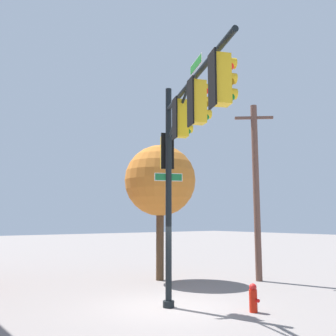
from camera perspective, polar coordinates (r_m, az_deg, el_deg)
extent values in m
plane|color=gray|center=(12.44, 0.09, -20.51)|extent=(120.00, 120.00, 0.00)
cylinder|color=black|center=(12.17, 0.09, -3.95)|extent=(0.20, 0.20, 7.11)
cylinder|color=black|center=(12.42, 0.09, -20.06)|extent=(0.36, 0.36, 0.20)
cylinder|color=black|center=(10.19, 3.84, 13.33)|extent=(5.10, 2.32, 0.14)
cylinder|color=black|center=(11.40, 1.57, 8.32)|extent=(2.33, 1.07, 1.07)
cube|color=gold|center=(11.02, 2.03, 7.54)|extent=(0.43, 0.45, 1.10)
cube|color=black|center=(10.97, 1.03, 7.62)|extent=(0.42, 0.20, 1.22)
sphere|color=#FF2018|center=(11.18, 3.01, 9.15)|extent=(0.22, 0.22, 0.22)
cylinder|color=gold|center=(11.21, 3.31, 9.36)|extent=(0.27, 0.21, 0.23)
sphere|color=#855607|center=(11.08, 3.03, 7.46)|extent=(0.22, 0.22, 0.22)
cylinder|color=gold|center=(11.12, 3.32, 7.69)|extent=(0.27, 0.21, 0.23)
sphere|color=#0B621E|center=(11.00, 3.04, 5.76)|extent=(0.22, 0.22, 0.22)
cylinder|color=gold|center=(11.03, 3.34, 5.99)|extent=(0.27, 0.21, 0.23)
cube|color=gold|center=(9.58, 4.60, 9.97)|extent=(0.43, 0.45, 1.10)
cube|color=black|center=(9.52, 3.45, 10.08)|extent=(0.42, 0.20, 1.22)
sphere|color=#FF2018|center=(9.76, 5.70, 11.75)|extent=(0.22, 0.22, 0.22)
cylinder|color=gold|center=(9.80, 6.03, 11.98)|extent=(0.27, 0.21, 0.23)
sphere|color=#855607|center=(9.65, 5.73, 9.85)|extent=(0.22, 0.22, 0.22)
cylinder|color=gold|center=(9.69, 6.06, 10.09)|extent=(0.27, 0.21, 0.23)
sphere|color=#0B621E|center=(9.55, 5.76, 7.91)|extent=(0.22, 0.22, 0.22)
cylinder|color=gold|center=(9.59, 6.09, 8.16)|extent=(0.27, 0.21, 0.23)
cube|color=yellow|center=(8.19, 8.12, 13.19)|extent=(0.44, 0.46, 1.10)
cube|color=black|center=(8.13, 6.76, 13.35)|extent=(0.42, 0.22, 1.22)
sphere|color=#FF2018|center=(8.39, 9.39, 15.21)|extent=(0.22, 0.22, 0.22)
cylinder|color=yellow|center=(8.43, 9.78, 15.46)|extent=(0.27, 0.22, 0.23)
sphere|color=#855607|center=(8.26, 9.45, 13.04)|extent=(0.22, 0.22, 0.22)
cylinder|color=yellow|center=(8.30, 9.83, 13.31)|extent=(0.27, 0.22, 0.23)
sphere|color=#0B621E|center=(8.15, 9.50, 10.80)|extent=(0.22, 0.22, 0.22)
cylinder|color=yellow|center=(8.19, 9.89, 11.09)|extent=(0.27, 0.22, 0.23)
cube|color=yellow|center=(12.69, -0.29, 2.46)|extent=(0.46, 0.44, 1.10)
cube|color=black|center=(12.50, -0.08, 2.62)|extent=(0.21, 0.42, 1.22)
sphere|color=#FF2018|center=(12.95, -0.49, 3.79)|extent=(0.22, 0.22, 0.22)
cylinder|color=yellow|center=(13.02, -0.55, 3.95)|extent=(0.22, 0.27, 0.23)
sphere|color=#855607|center=(12.88, -0.49, 2.31)|extent=(0.22, 0.22, 0.22)
cylinder|color=yellow|center=(12.95, -0.55, 2.48)|extent=(0.22, 0.27, 0.23)
sphere|color=#0B621E|center=(12.83, -0.50, 0.81)|extent=(0.22, 0.22, 0.22)
cylinder|color=yellow|center=(12.89, -0.56, 0.99)|extent=(0.22, 0.27, 0.23)
cube|color=white|center=(10.06, 4.31, 15.47)|extent=(0.87, 0.39, 0.26)
cube|color=#1F7B23|center=(10.06, 4.31, 15.47)|extent=(0.84, 0.39, 0.22)
cube|color=white|center=(12.22, 0.09, -1.40)|extent=(0.39, 0.87, 0.26)
cube|color=#1C6F3A|center=(12.22, 0.09, -1.40)|extent=(0.39, 0.84, 0.22)
cylinder|color=brown|center=(17.75, 13.32, -3.36)|extent=(0.30, 0.30, 8.12)
cube|color=brown|center=(18.35, 12.98, 7.48)|extent=(1.27, 1.44, 0.12)
cylinder|color=red|center=(12.03, 12.89, -19.17)|extent=(0.24, 0.24, 0.65)
sphere|color=red|center=(11.95, 12.83, -17.32)|extent=(0.22, 0.22, 0.22)
cylinder|color=red|center=(11.92, 13.47, -19.10)|extent=(0.12, 0.10, 0.10)
cylinder|color=#4F3924|center=(17.49, -1.23, -11.67)|extent=(0.35, 0.35, 3.14)
sphere|color=#C77329|center=(17.55, -1.20, -1.90)|extent=(3.32, 3.32, 3.32)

